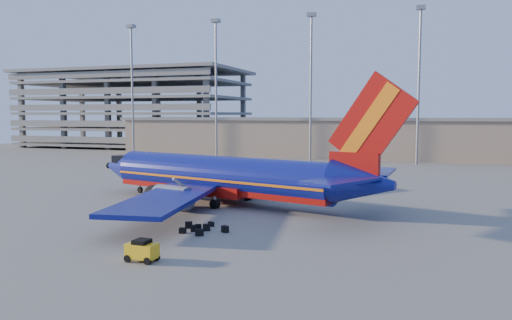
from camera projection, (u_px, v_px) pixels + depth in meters
The scene contains 7 objects.
ground at pixel (263, 201), 53.31m from camera, with size 220.00×220.00×0.00m, color slate.
terminal_building at pixel (393, 138), 104.50m from camera, with size 122.00×16.00×8.50m.
parking_garage at pixel (135, 105), 141.79m from camera, with size 62.00×32.00×21.40m.
light_mast_row at pixel (363, 70), 93.55m from camera, with size 101.60×1.60×28.65m.
aircraft_main at pixel (226, 177), 51.26m from camera, with size 37.03×35.13×12.82m.
baggage_tug at pixel (142, 250), 31.22m from camera, with size 2.00×1.27×1.39m.
luggage_pile at pixel (201, 228), 39.31m from camera, with size 4.00×3.85×0.55m.
Camera 1 is at (16.02, -50.20, 9.19)m, focal length 35.00 mm.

